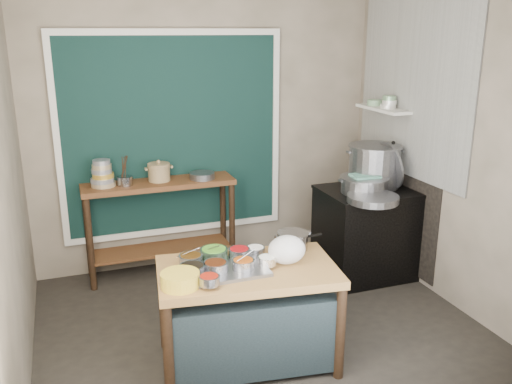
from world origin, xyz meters
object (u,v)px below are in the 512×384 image
object	(u,v)px
stove_block	(367,234)
steamer	(364,185)
saucepan	(293,241)
stock_pot	(374,166)
utensil_cup	(125,181)
yellow_basin	(180,280)
condiment_tray	(226,269)
back_counter	(161,228)
ceramic_crock	(159,173)
prep_table	(248,315)

from	to	relation	value
stove_block	steamer	size ratio (longest dim) A/B	1.92
saucepan	stock_pot	world-z (taller)	stock_pot
utensil_cup	stock_pot	distance (m)	2.38
yellow_basin	utensil_cup	distance (m)	1.85
stock_pot	steamer	world-z (taller)	stock_pot
utensil_cup	condiment_tray	bearing A→B (deg)	-74.95
stock_pot	utensil_cup	bearing A→B (deg)	165.15
saucepan	steamer	world-z (taller)	steamer
condiment_tray	yellow_basin	bearing A→B (deg)	-160.02
condiment_tray	saucepan	world-z (taller)	saucepan
stock_pot	steamer	xyz separation A→B (m)	(-0.19, -0.15, -0.13)
condiment_tray	steamer	bearing A→B (deg)	30.02
saucepan	yellow_basin	bearing A→B (deg)	-166.52
back_counter	condiment_tray	bearing A→B (deg)	-85.26
stove_block	ceramic_crock	bearing A→B (deg)	158.28
back_counter	stove_block	size ratio (longest dim) A/B	1.61
ceramic_crock	yellow_basin	bearing A→B (deg)	-96.47
yellow_basin	saucepan	xyz separation A→B (m)	(0.94, 0.33, 0.02)
prep_table	condiment_tray	size ratio (longest dim) A/B	2.27
back_counter	ceramic_crock	size ratio (longest dim) A/B	6.44
saucepan	stock_pot	bearing A→B (deg)	30.09
prep_table	utensil_cup	size ratio (longest dim) A/B	8.64
saucepan	stove_block	bearing A→B (deg)	29.12
back_counter	yellow_basin	world-z (taller)	back_counter
prep_table	saucepan	bearing A→B (deg)	32.80
yellow_basin	stock_pot	size ratio (longest dim) A/B	0.48
condiment_tray	stove_block	bearing A→B (deg)	30.03
stove_block	saucepan	size ratio (longest dim) A/B	3.66
prep_table	back_counter	bearing A→B (deg)	107.76
back_counter	ceramic_crock	xyz separation A→B (m)	(0.01, 0.02, 0.55)
back_counter	steamer	bearing A→B (deg)	-23.88
utensil_cup	steamer	xyz separation A→B (m)	(2.11, -0.76, -0.04)
back_counter	saucepan	world-z (taller)	back_counter
prep_table	stove_block	xyz separation A→B (m)	(1.60, 1.01, 0.05)
back_counter	stove_block	distance (m)	2.04
utensil_cup	ceramic_crock	bearing A→B (deg)	9.01
utensil_cup	saucepan	bearing A→B (deg)	-55.22
stove_block	yellow_basin	size ratio (longest dim) A/B	3.54
saucepan	stock_pot	size ratio (longest dim) A/B	0.47
prep_table	yellow_basin	size ratio (longest dim) A/B	4.92
back_counter	steamer	distance (m)	2.02
prep_table	yellow_basin	world-z (taller)	yellow_basin
yellow_basin	stock_pot	world-z (taller)	stock_pot
prep_table	condiment_tray	world-z (taller)	condiment_tray
stove_block	steamer	distance (m)	0.55
steamer	stove_block	bearing A→B (deg)	30.16
prep_table	steamer	size ratio (longest dim) A/B	2.66
yellow_basin	stock_pot	bearing A→B (deg)	29.39
back_counter	saucepan	xyz separation A→B (m)	(0.73, -1.54, 0.34)
condiment_tray	steamer	distance (m)	1.91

